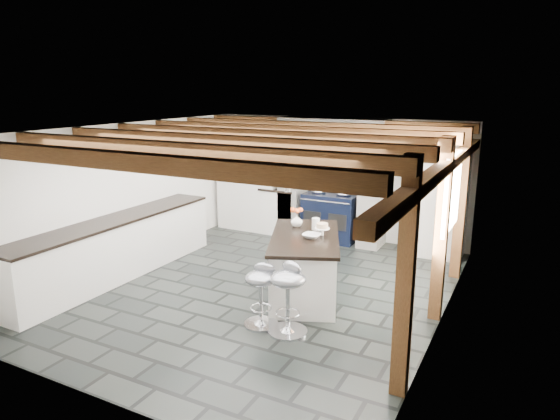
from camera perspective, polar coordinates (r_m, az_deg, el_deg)
The scene contains 6 objects.
ground at distance 7.35m, azimuth -2.15°, elevation -8.94°, with size 6.00×6.00×0.00m, color black.
room_shell at distance 8.50m, azimuth -1.09°, elevation 1.77°, with size 6.00×6.03×6.00m.
range_cooker at distance 9.50m, azimuth 5.80°, elevation -0.71°, with size 1.00×0.63×0.99m.
kitchen_island at distance 6.99m, azimuth 2.83°, elevation -6.27°, with size 1.51×1.96×1.15m.
bar_stool_near at distance 5.90m, azimuth 0.99°, elevation -9.14°, with size 0.55×0.55×0.87m.
bar_stool_far at distance 6.11m, azimuth -2.19°, elevation -8.89°, with size 0.45×0.45×0.79m.
Camera 1 is at (3.36, -5.88, 2.85)m, focal length 32.00 mm.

